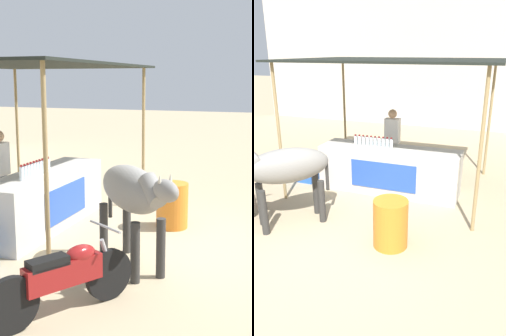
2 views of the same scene
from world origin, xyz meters
The scene contains 8 objects.
ground_plane centered at (0.00, 0.00, 0.00)m, with size 60.00×60.00×0.00m, color tan.
stall_counter centered at (0.00, 2.20, 0.48)m, with size 3.00×0.82×0.96m.
stall_awning centered at (0.00, 2.50, 2.63)m, with size 4.20×3.20×2.75m.
water_bottle_row centered at (-0.35, 2.15, 1.07)m, with size 0.88×0.07×0.25m.
vendor_behind_counter centered at (-0.18, 2.95, 0.85)m, with size 0.34×0.22×1.65m.
water_barrel centered at (0.72, 0.15, 0.39)m, with size 0.54×0.54×0.77m, color orange.
cow centered at (-1.18, 0.19, 1.03)m, with size 1.52×1.57×1.44m.
motorcycle_parked centered at (-2.62, 0.44, 0.43)m, with size 1.58×1.02×0.90m.
Camera 1 is at (-6.76, -1.78, 2.49)m, focal length 50.00 mm.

